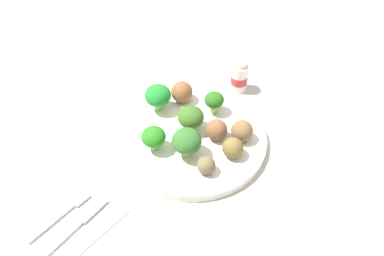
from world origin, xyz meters
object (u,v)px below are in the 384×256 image
(plate, at_px, (192,138))
(broccoli_floret_front_right, at_px, (187,141))
(broccoli_floret_near_rim, at_px, (158,96))
(napkin, at_px, (65,224))
(meatball_near_rim, at_px, (182,92))
(meatball_mid_left, at_px, (233,148))
(meatball_front_right, at_px, (217,130))
(meatball_back_left, at_px, (242,131))
(broccoli_floret_center, at_px, (191,117))
(meatball_front_left, at_px, (206,165))
(fork, at_px, (61,212))
(broccoli_floret_mid_left, at_px, (154,137))
(knife, at_px, (75,225))
(broccoli_floret_front_left, at_px, (214,101))
(yogurt_bottle, at_px, (239,77))

(plate, bearing_deg, broccoli_floret_front_right, -149.33)
(broccoli_floret_near_rim, distance_m, napkin, 0.29)
(meatball_near_rim, bearing_deg, meatball_mid_left, -106.26)
(meatball_mid_left, xyz_separation_m, meatball_front_right, (0.01, 0.05, 0.00))
(plate, xyz_separation_m, meatball_mid_left, (0.01, -0.09, 0.03))
(plate, distance_m, meatball_mid_left, 0.09)
(meatball_back_left, relative_size, meatball_near_rim, 0.93)
(broccoli_floret_center, relative_size, meatball_front_left, 1.57)
(napkin, height_order, fork, fork)
(plate, xyz_separation_m, meatball_back_left, (0.06, -0.07, 0.03))
(meatball_back_left, distance_m, meatball_front_left, 0.10)
(broccoli_floret_front_right, bearing_deg, plate, 30.67)
(broccoli_floret_mid_left, height_order, meatball_front_left, broccoli_floret_mid_left)
(broccoli_floret_near_rim, height_order, fork, broccoli_floret_near_rim)
(plate, xyz_separation_m, knife, (-0.26, 0.01, -0.00))
(napkin, xyz_separation_m, knife, (0.01, -0.02, 0.00))
(broccoli_floret_mid_left, xyz_separation_m, broccoli_floret_front_left, (0.15, -0.02, -0.00))
(fork, bearing_deg, plate, -10.27)
(broccoli_floret_mid_left, xyz_separation_m, meatball_front_right, (0.10, -0.07, -0.01))
(broccoli_floret_center, bearing_deg, meatball_mid_left, -89.90)
(yogurt_bottle, bearing_deg, meatball_mid_left, -145.92)
(broccoli_floret_front_right, xyz_separation_m, meatball_front_right, (0.07, -0.01, -0.01))
(meatball_back_left, height_order, meatball_front_left, meatball_back_left)
(broccoli_floret_front_left, bearing_deg, broccoli_floret_near_rim, 127.75)
(meatball_near_rim, distance_m, napkin, 0.34)
(meatball_front_left, distance_m, yogurt_bottle, 0.25)
(broccoli_floret_front_right, xyz_separation_m, broccoli_floret_front_left, (0.12, 0.04, -0.01))
(knife, bearing_deg, yogurt_bottle, 2.25)
(broccoli_floret_near_rim, relative_size, meatball_mid_left, 1.47)
(meatball_back_left, distance_m, meatball_near_rim, 0.16)
(meatball_mid_left, relative_size, knife, 0.26)
(meatball_front_right, bearing_deg, broccoli_floret_front_right, 169.77)
(broccoli_floret_front_left, relative_size, meatball_near_rim, 1.06)
(meatball_mid_left, height_order, meatball_near_rim, meatball_near_rim)
(plate, xyz_separation_m, meatball_front_left, (-0.05, -0.08, 0.02))
(meatball_near_rim, relative_size, knife, 0.30)
(plate, distance_m, broccoli_floret_near_rim, 0.11)
(broccoli_floret_front_left, relative_size, yogurt_bottle, 0.66)
(meatball_front_left, bearing_deg, meatball_near_rim, 55.38)
(meatball_back_left, relative_size, meatball_front_right, 1.01)
(napkin, distance_m, yogurt_bottle, 0.45)
(broccoli_floret_center, bearing_deg, broccoli_floret_near_rim, 90.65)
(broccoli_floret_center, bearing_deg, meatball_front_right, -73.61)
(yogurt_bottle, bearing_deg, broccoli_floret_mid_left, -179.89)
(plate, distance_m, broccoli_floret_center, 0.04)
(knife, bearing_deg, meatball_front_left, -22.06)
(yogurt_bottle, bearing_deg, meatball_front_left, -155.55)
(broccoli_floret_center, distance_m, knife, 0.28)
(broccoli_floret_front_right, distance_m, knife, 0.23)
(broccoli_floret_mid_left, distance_m, meatball_front_right, 0.12)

